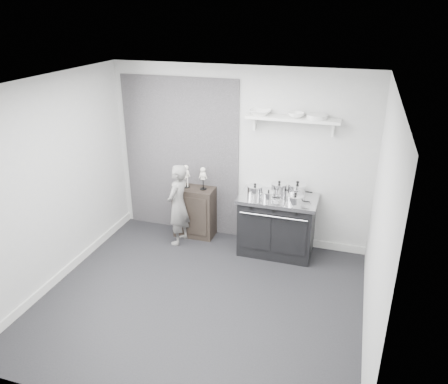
{
  "coord_description": "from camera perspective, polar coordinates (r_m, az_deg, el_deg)",
  "views": [
    {
      "loc": [
        1.66,
        -4.28,
        3.45
      ],
      "look_at": [
        0.03,
        0.95,
        1.11
      ],
      "focal_mm": 35.0,
      "sensor_mm": 36.0,
      "label": 1
    }
  ],
  "objects": [
    {
      "name": "skeleton_full",
      "position": [
        6.83,
        -4.97,
        2.28
      ],
      "size": [
        0.12,
        0.08,
        0.42
      ],
      "primitive_type": null,
      "color": "white",
      "rests_on": "side_cabinet"
    },
    {
      "name": "plate_stack",
      "position": [
        6.14,
        12.04,
        9.6
      ],
      "size": [
        0.28,
        0.28,
        0.06
      ],
      "primitive_type": "cylinder",
      "color": "silver",
      "rests_on": "wall_shelf"
    },
    {
      "name": "side_cabinet",
      "position": [
        7.03,
        -3.81,
        -2.57
      ],
      "size": [
        0.63,
        0.37,
        0.82
      ],
      "primitive_type": "cube",
      "color": "black",
      "rests_on": "ground"
    },
    {
      "name": "bowl_large",
      "position": [
        6.25,
        4.79,
        10.34
      ],
      "size": [
        0.3,
        0.3,
        0.07
      ],
      "primitive_type": "imported",
      "color": "white",
      "rests_on": "wall_shelf"
    },
    {
      "name": "pot_back_right",
      "position": [
        6.38,
        9.53,
        0.24
      ],
      "size": [
        0.36,
        0.27,
        0.24
      ],
      "color": "silver",
      "rests_on": "stove"
    },
    {
      "name": "pot_front_left",
      "position": [
        6.34,
        4.06,
        0.16
      ],
      "size": [
        0.31,
        0.22,
        0.2
      ],
      "color": "silver",
      "rests_on": "stove"
    },
    {
      "name": "ground",
      "position": [
        5.75,
        -3.18,
        -13.84
      ],
      "size": [
        4.0,
        4.0,
        0.0
      ],
      "primitive_type": "plane",
      "color": "black",
      "rests_on": "ground"
    },
    {
      "name": "skeleton_torso",
      "position": [
        6.73,
        -2.76,
        2.01
      ],
      "size": [
        0.12,
        0.08,
        0.42
      ],
      "primitive_type": null,
      "color": "white",
      "rests_on": "side_cabinet"
    },
    {
      "name": "room_shell",
      "position": [
        5.1,
        -3.94,
        2.23
      ],
      "size": [
        4.02,
        3.62,
        2.71
      ],
      "color": "silver",
      "rests_on": "ground"
    },
    {
      "name": "wall_shelf",
      "position": [
        6.19,
        8.97,
        9.36
      ],
      "size": [
        1.3,
        0.26,
        0.24
      ],
      "color": "silver",
      "rests_on": "room_shell"
    },
    {
      "name": "pot_front_center",
      "position": [
        6.21,
        5.83,
        -0.53
      ],
      "size": [
        0.25,
        0.17,
        0.16
      ],
      "color": "silver",
      "rests_on": "stove"
    },
    {
      "name": "stove",
      "position": [
        6.56,
        6.92,
        -4.21
      ],
      "size": [
        1.13,
        0.71,
        0.91
      ],
      "color": "black",
      "rests_on": "ground"
    },
    {
      "name": "pot_front_right",
      "position": [
        6.15,
        9.26,
        -0.97
      ],
      "size": [
        0.32,
        0.24,
        0.17
      ],
      "color": "silver",
      "rests_on": "stove"
    },
    {
      "name": "bowl_small",
      "position": [
        6.17,
        9.4,
        9.9
      ],
      "size": [
        0.22,
        0.22,
        0.07
      ],
      "primitive_type": "imported",
      "color": "white",
      "rests_on": "wall_shelf"
    },
    {
      "name": "child",
      "position": [
        6.72,
        -6.01,
        -1.68
      ],
      "size": [
        0.36,
        0.5,
        1.29
      ],
      "primitive_type": "imported",
      "rotation": [
        0.0,
        0.0,
        -1.68
      ],
      "color": "slate",
      "rests_on": "ground"
    },
    {
      "name": "pot_back_left",
      "position": [
        6.43,
        7.2,
        0.43
      ],
      "size": [
        0.32,
        0.24,
        0.21
      ],
      "color": "silver",
      "rests_on": "stove"
    }
  ]
}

